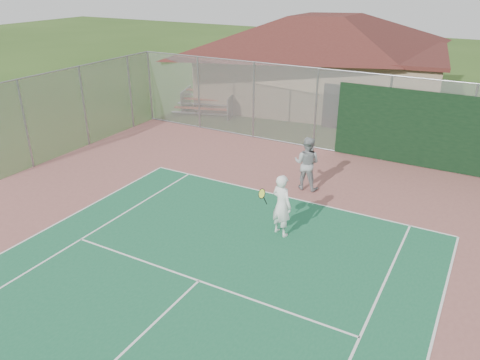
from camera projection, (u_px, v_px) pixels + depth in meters
name	position (u px, v px, depth m)	size (l,w,h in m)	color
back_fence	(389.00, 122.00, 18.62)	(20.08, 0.11, 3.53)	gray
side_fence_left	(84.00, 107.00, 20.38)	(0.08, 9.00, 3.50)	gray
clubhouse	(324.00, 51.00, 26.41)	(14.88, 10.99, 5.93)	tan
bleachers	(208.00, 102.00, 25.60)	(3.57, 2.64, 1.15)	#B84A2A
player_white_front	(281.00, 206.00, 13.53)	(1.11, 0.83, 1.89)	white
player_grey_back	(307.00, 164.00, 16.44)	(0.98, 0.78, 1.93)	#97999B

